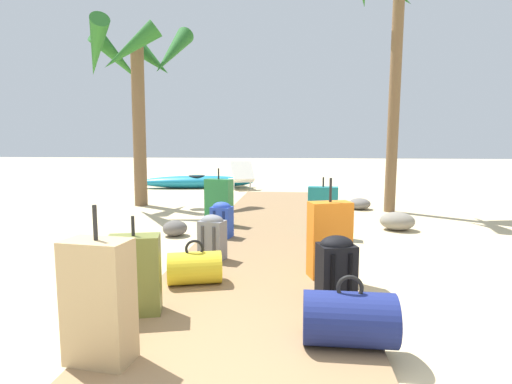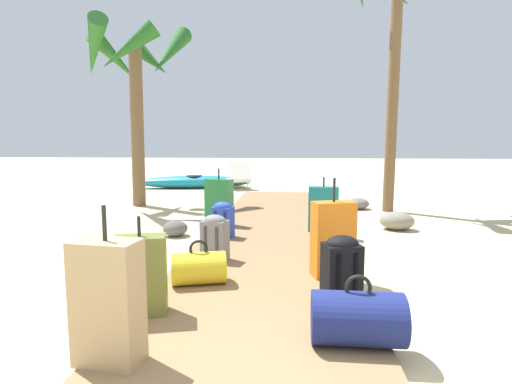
{
  "view_description": "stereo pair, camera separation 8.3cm",
  "coord_description": "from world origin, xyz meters",
  "px_view_note": "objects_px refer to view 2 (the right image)",
  "views": [
    {
      "loc": [
        0.36,
        -1.44,
        1.31
      ],
      "look_at": [
        -0.28,
        4.78,
        0.55
      ],
      "focal_mm": 28.27,
      "sensor_mm": 36.0,
      "label": 1
    },
    {
      "loc": [
        0.28,
        -1.45,
        1.31
      ],
      "look_at": [
        -0.28,
        4.78,
        0.55
      ],
      "focal_mm": 28.27,
      "sensor_mm": 36.0,
      "label": 2
    }
  ],
  "objects_px": {
    "backpack_blue": "(223,219)",
    "lounge_chair": "(236,177)",
    "suitcase_tan": "(108,302)",
    "duffel_bag_yellow": "(199,268)",
    "suitcase_olive": "(141,275)",
    "duffel_bag_navy": "(357,318)",
    "palm_tree_far_left": "(133,69)",
    "backpack_black": "(342,267)",
    "backpack_grey": "(215,236)",
    "kayak": "(194,182)",
    "suitcase_green": "(219,202)",
    "suitcase_orange": "(333,239)",
    "suitcase_teal": "(323,209)"
  },
  "relations": [
    {
      "from": "backpack_blue",
      "to": "lounge_chair",
      "type": "bearing_deg",
      "value": 96.45
    },
    {
      "from": "backpack_blue",
      "to": "suitcase_tan",
      "type": "height_order",
      "value": "suitcase_tan"
    },
    {
      "from": "duffel_bag_yellow",
      "to": "backpack_blue",
      "type": "bearing_deg",
      "value": 93.01
    },
    {
      "from": "suitcase_olive",
      "to": "backpack_blue",
      "type": "distance_m",
      "value": 2.44
    },
    {
      "from": "suitcase_olive",
      "to": "duffel_bag_navy",
      "type": "relative_size",
      "value": 1.29
    },
    {
      "from": "duffel_bag_yellow",
      "to": "palm_tree_far_left",
      "type": "height_order",
      "value": "palm_tree_far_left"
    },
    {
      "from": "backpack_black",
      "to": "palm_tree_far_left",
      "type": "bearing_deg",
      "value": 125.65
    },
    {
      "from": "suitcase_tan",
      "to": "palm_tree_far_left",
      "type": "xyz_separation_m",
      "value": [
        -2.2,
        6.02,
        2.36
      ]
    },
    {
      "from": "duffel_bag_navy",
      "to": "lounge_chair",
      "type": "bearing_deg",
      "value": 102.49
    },
    {
      "from": "suitcase_olive",
      "to": "lounge_chair",
      "type": "height_order",
      "value": "suitcase_olive"
    },
    {
      "from": "suitcase_olive",
      "to": "backpack_black",
      "type": "distance_m",
      "value": 1.51
    },
    {
      "from": "backpack_grey",
      "to": "kayak",
      "type": "bearing_deg",
      "value": 105.36
    },
    {
      "from": "suitcase_green",
      "to": "suitcase_tan",
      "type": "distance_m",
      "value": 3.88
    },
    {
      "from": "backpack_blue",
      "to": "duffel_bag_navy",
      "type": "xyz_separation_m",
      "value": [
        1.31,
        -2.74,
        -0.08
      ]
    },
    {
      "from": "backpack_grey",
      "to": "palm_tree_far_left",
      "type": "xyz_separation_m",
      "value": [
        -2.41,
        3.98,
        2.46
      ]
    },
    {
      "from": "backpack_black",
      "to": "kayak",
      "type": "distance_m",
      "value": 9.04
    },
    {
      "from": "backpack_black",
      "to": "suitcase_tan",
      "type": "relative_size",
      "value": 0.59
    },
    {
      "from": "suitcase_tan",
      "to": "suitcase_olive",
      "type": "bearing_deg",
      "value": 95.58
    },
    {
      "from": "duffel_bag_navy",
      "to": "backpack_black",
      "type": "bearing_deg",
      "value": 91.52
    },
    {
      "from": "backpack_black",
      "to": "suitcase_orange",
      "type": "height_order",
      "value": "suitcase_orange"
    },
    {
      "from": "duffel_bag_navy",
      "to": "palm_tree_far_left",
      "type": "xyz_separation_m",
      "value": [
        -3.62,
        5.69,
        2.55
      ]
    },
    {
      "from": "backpack_blue",
      "to": "duffel_bag_navy",
      "type": "distance_m",
      "value": 3.04
    },
    {
      "from": "duffel_bag_yellow",
      "to": "suitcase_tan",
      "type": "bearing_deg",
      "value": -99.05
    },
    {
      "from": "backpack_grey",
      "to": "palm_tree_far_left",
      "type": "distance_m",
      "value": 5.26
    },
    {
      "from": "suitcase_tan",
      "to": "palm_tree_far_left",
      "type": "bearing_deg",
      "value": 110.09
    },
    {
      "from": "suitcase_green",
      "to": "backpack_black",
      "type": "bearing_deg",
      "value": -62.82
    },
    {
      "from": "suitcase_teal",
      "to": "duffel_bag_yellow",
      "type": "xyz_separation_m",
      "value": [
        -1.25,
        -2.25,
        -0.17
      ]
    },
    {
      "from": "backpack_black",
      "to": "suitcase_green",
      "type": "xyz_separation_m",
      "value": [
        -1.48,
        2.89,
        0.07
      ]
    },
    {
      "from": "backpack_blue",
      "to": "duffel_bag_navy",
      "type": "bearing_deg",
      "value": -64.54
    },
    {
      "from": "backpack_black",
      "to": "duffel_bag_navy",
      "type": "bearing_deg",
      "value": -88.48
    },
    {
      "from": "suitcase_green",
      "to": "lounge_chair",
      "type": "relative_size",
      "value": 0.52
    },
    {
      "from": "suitcase_orange",
      "to": "suitcase_tan",
      "type": "height_order",
      "value": "suitcase_orange"
    },
    {
      "from": "backpack_grey",
      "to": "palm_tree_far_left",
      "type": "relative_size",
      "value": 0.13
    },
    {
      "from": "duffel_bag_navy",
      "to": "kayak",
      "type": "height_order",
      "value": "duffel_bag_navy"
    },
    {
      "from": "suitcase_olive",
      "to": "kayak",
      "type": "xyz_separation_m",
      "value": [
        -1.76,
        8.79,
        -0.18
      ]
    },
    {
      "from": "duffel_bag_yellow",
      "to": "suitcase_green",
      "type": "distance_m",
      "value": 2.61
    },
    {
      "from": "suitcase_green",
      "to": "suitcase_teal",
      "type": "bearing_deg",
      "value": -12.19
    },
    {
      "from": "suitcase_orange",
      "to": "palm_tree_far_left",
      "type": "xyz_separation_m",
      "value": [
        -3.6,
        4.39,
        2.36
      ]
    },
    {
      "from": "backpack_black",
      "to": "backpack_grey",
      "type": "xyz_separation_m",
      "value": [
        -1.19,
        1.04,
        -0.02
      ]
    },
    {
      "from": "suitcase_olive",
      "to": "backpack_black",
      "type": "height_order",
      "value": "suitcase_olive"
    },
    {
      "from": "lounge_chair",
      "to": "suitcase_orange",
      "type": "bearing_deg",
      "value": -75.68
    },
    {
      "from": "suitcase_tan",
      "to": "kayak",
      "type": "relative_size",
      "value": 0.26
    },
    {
      "from": "suitcase_green",
      "to": "kayak",
      "type": "relative_size",
      "value": 0.25
    },
    {
      "from": "lounge_chair",
      "to": "backpack_grey",
      "type": "bearing_deg",
      "value": -83.73
    },
    {
      "from": "suitcase_orange",
      "to": "backpack_grey",
      "type": "relative_size",
      "value": 1.89
    },
    {
      "from": "lounge_chair",
      "to": "kayak",
      "type": "bearing_deg",
      "value": -176.37
    },
    {
      "from": "duffel_bag_yellow",
      "to": "backpack_grey",
      "type": "bearing_deg",
      "value": 89.96
    },
    {
      "from": "suitcase_teal",
      "to": "suitcase_green",
      "type": "distance_m",
      "value": 1.57
    },
    {
      "from": "backpack_black",
      "to": "duffel_bag_navy",
      "type": "relative_size",
      "value": 0.95
    },
    {
      "from": "suitcase_teal",
      "to": "backpack_grey",
      "type": "distance_m",
      "value": 1.96
    }
  ]
}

